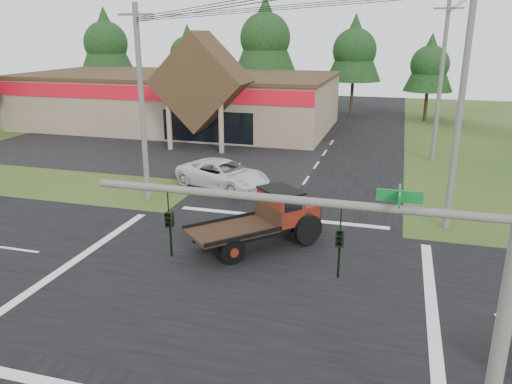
% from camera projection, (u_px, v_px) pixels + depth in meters
% --- Properties ---
extents(ground, '(120.00, 120.00, 0.00)m').
position_uv_depth(ground, '(238.00, 280.00, 19.01)').
color(ground, '#284117').
rests_on(ground, ground).
extents(road_ns, '(12.00, 120.00, 0.02)m').
position_uv_depth(road_ns, '(238.00, 280.00, 19.00)').
color(road_ns, black).
rests_on(road_ns, ground).
extents(road_ew, '(120.00, 12.00, 0.02)m').
position_uv_depth(road_ew, '(238.00, 280.00, 19.00)').
color(road_ew, black).
rests_on(road_ew, ground).
extents(parking_apron, '(28.00, 14.00, 0.02)m').
position_uv_depth(parking_apron, '(146.00, 150.00, 40.08)').
color(parking_apron, black).
rests_on(parking_apron, ground).
extents(cvs_building, '(30.40, 18.20, 9.19)m').
position_uv_depth(cvs_building, '(179.00, 99.00, 49.36)').
color(cvs_building, gray).
rests_on(cvs_building, ground).
extents(traffic_signal_mast, '(8.12, 0.24, 7.00)m').
position_uv_depth(traffic_signal_mast, '(409.00, 291.00, 9.26)').
color(traffic_signal_mast, '#595651').
rests_on(traffic_signal_mast, ground).
extents(utility_pole_nw, '(2.00, 0.30, 10.50)m').
position_uv_depth(utility_pole_nw, '(142.00, 103.00, 26.80)').
color(utility_pole_nw, '#595651').
rests_on(utility_pole_nw, ground).
extents(utility_pole_ne, '(2.00, 0.30, 11.50)m').
position_uv_depth(utility_pole_ne, '(461.00, 105.00, 22.43)').
color(utility_pole_ne, '#595651').
rests_on(utility_pole_ne, ground).
extents(utility_pole_n, '(2.00, 0.30, 11.20)m').
position_uv_depth(utility_pole_n, '(441.00, 81.00, 35.29)').
color(utility_pole_n, '#595651').
rests_on(utility_pole_n, ground).
extents(tree_row_a, '(6.72, 6.72, 12.12)m').
position_uv_depth(tree_row_a, '(106.00, 41.00, 61.07)').
color(tree_row_a, '#332316').
rests_on(tree_row_a, ground).
extents(tree_row_b, '(5.60, 5.60, 10.10)m').
position_uv_depth(tree_row_b, '(188.00, 53.00, 60.68)').
color(tree_row_b, '#332316').
rests_on(tree_row_b, ground).
extents(tree_row_c, '(7.28, 7.28, 13.13)m').
position_uv_depth(tree_row_c, '(265.00, 35.00, 56.52)').
color(tree_row_c, '#332316').
rests_on(tree_row_c, ground).
extents(tree_row_d, '(6.16, 6.16, 11.11)m').
position_uv_depth(tree_row_d, '(355.00, 48.00, 55.21)').
color(tree_row_d, '#332316').
rests_on(tree_row_d, ground).
extents(tree_row_e, '(5.04, 5.04, 9.09)m').
position_uv_depth(tree_row_e, '(430.00, 63.00, 51.68)').
color(tree_row_e, '#332316').
rests_on(tree_row_e, ground).
extents(antique_flatbed_truck, '(5.78, 5.91, 2.50)m').
position_uv_depth(antique_flatbed_truck, '(257.00, 220.00, 21.62)').
color(antique_flatbed_truck, '#53160B').
rests_on(antique_flatbed_truck, ground).
extents(white_pickup, '(6.58, 4.72, 1.67)m').
position_uv_depth(white_pickup, '(223.00, 174.00, 30.19)').
color(white_pickup, silver).
rests_on(white_pickup, ground).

